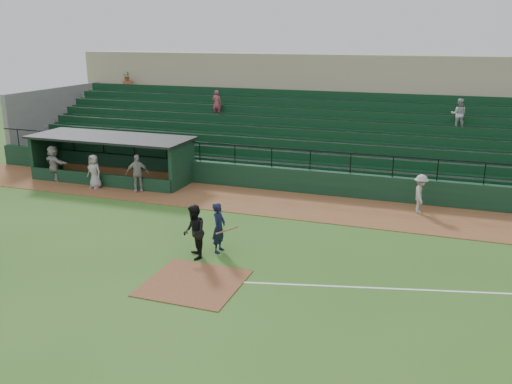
% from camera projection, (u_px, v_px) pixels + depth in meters
% --- Properties ---
extents(ground, '(90.00, 90.00, 0.00)m').
position_uv_depth(ground, '(207.00, 271.00, 18.31)').
color(ground, '#315C1D').
rests_on(ground, ground).
extents(warning_track, '(40.00, 4.00, 0.03)m').
position_uv_depth(warning_track, '(277.00, 203.00, 25.55)').
color(warning_track, brown).
rests_on(warning_track, ground).
extents(home_plate_dirt, '(3.00, 3.00, 0.03)m').
position_uv_depth(home_plate_dirt, '(194.00, 283.00, 17.40)').
color(home_plate_dirt, brown).
rests_on(home_plate_dirt, ground).
extents(foul_line, '(17.49, 4.44, 0.01)m').
position_uv_depth(foul_line, '(458.00, 291.00, 16.84)').
color(foul_line, white).
rests_on(foul_line, ground).
extents(stadium_structure, '(38.00, 13.08, 6.40)m').
position_uv_depth(stadium_structure, '(319.00, 127.00, 32.55)').
color(stadium_structure, '#10311D').
rests_on(stadium_structure, ground).
extents(dugout, '(8.90, 3.20, 2.42)m').
position_uv_depth(dugout, '(116.00, 155.00, 29.71)').
color(dugout, '#10311D').
rests_on(dugout, ground).
extents(batter_at_plate, '(1.03, 0.71, 1.87)m').
position_uv_depth(batter_at_plate, '(219.00, 227.00, 19.69)').
color(batter_at_plate, black).
rests_on(batter_at_plate, ground).
extents(umpire, '(1.13, 1.20, 1.97)m').
position_uv_depth(umpire, '(194.00, 232.00, 19.10)').
color(umpire, black).
rests_on(umpire, ground).
extents(runner, '(0.74, 1.17, 1.74)m').
position_uv_depth(runner, '(421.00, 194.00, 23.95)').
color(runner, '#ABA5A0').
rests_on(runner, warning_track).
extents(dugout_player_a, '(1.19, 0.98, 1.91)m').
position_uv_depth(dugout_player_a, '(137.00, 173.00, 27.16)').
color(dugout_player_a, '#A59E9A').
rests_on(dugout_player_a, warning_track).
extents(dugout_player_b, '(0.95, 0.71, 1.76)m').
position_uv_depth(dugout_player_b, '(94.00, 171.00, 27.81)').
color(dugout_player_b, '#A49E9A').
rests_on(dugout_player_b, warning_track).
extents(dugout_player_c, '(1.90, 1.14, 1.95)m').
position_uv_depth(dugout_player_c, '(54.00, 163.00, 29.12)').
color(dugout_player_c, '#ABA5A0').
rests_on(dugout_player_c, warning_track).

